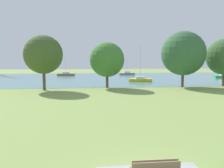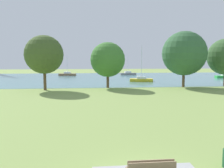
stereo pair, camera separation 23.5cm
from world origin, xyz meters
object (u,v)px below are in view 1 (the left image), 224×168
(tree_east_near, at_px, (107,60))
(sailboat_green, at_px, (224,76))
(sailboat_yellow, at_px, (140,79))
(tree_mid_shore, at_px, (183,53))
(sailboat_brown, at_px, (66,74))
(sailboat_gray, at_px, (127,73))
(tree_east_far, at_px, (43,55))

(tree_east_near, bearing_deg, sailboat_green, 28.54)
(sailboat_yellow, xyz_separation_m, tree_east_near, (-7.83, -9.76, 4.17))
(sailboat_green, relative_size, sailboat_yellow, 1.05)
(tree_east_near, xyz_separation_m, tree_mid_shore, (12.82, -0.30, 1.03))
(sailboat_yellow, xyz_separation_m, tree_mid_shore, (4.99, -10.06, 5.20))
(sailboat_brown, bearing_deg, tree_east_near, -72.26)
(sailboat_yellow, relative_size, sailboat_gray, 1.28)
(sailboat_green, xyz_separation_m, sailboat_gray, (-22.31, 13.61, -0.02))
(sailboat_gray, bearing_deg, sailboat_brown, -175.71)
(tree_east_near, bearing_deg, tree_mid_shore, -1.34)
(tree_east_far, xyz_separation_m, tree_east_near, (9.80, 1.94, -0.77))
(sailboat_green, xyz_separation_m, sailboat_yellow, (-22.88, -6.94, -0.01))
(sailboat_yellow, height_order, sailboat_gray, sailboat_yellow)
(sailboat_gray, relative_size, tree_east_near, 0.78)
(sailboat_gray, height_order, tree_mid_shore, tree_mid_shore)
(sailboat_green, height_order, sailboat_yellow, sailboat_green)
(tree_east_far, height_order, tree_mid_shore, tree_mid_shore)
(sailboat_brown, xyz_separation_m, tree_east_near, (9.27, -28.99, 4.19))
(sailboat_yellow, height_order, sailboat_brown, sailboat_yellow)
(tree_east_near, height_order, tree_mid_shore, tree_mid_shore)
(tree_mid_shore, bearing_deg, sailboat_green, 43.55)
(sailboat_green, bearing_deg, tree_east_near, -151.46)
(sailboat_brown, distance_m, tree_mid_shore, 37.05)
(sailboat_yellow, relative_size, tree_east_near, 1.00)
(sailboat_brown, height_order, tree_east_near, tree_east_near)
(sailboat_yellow, height_order, tree_mid_shore, tree_mid_shore)
(sailboat_yellow, distance_m, sailboat_brown, 25.73)
(sailboat_yellow, distance_m, tree_east_far, 21.73)
(sailboat_gray, bearing_deg, tree_mid_shore, -81.78)
(tree_mid_shore, bearing_deg, sailboat_brown, 127.03)
(sailboat_brown, bearing_deg, sailboat_yellow, -48.35)
(sailboat_gray, bearing_deg, tree_east_near, -105.48)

